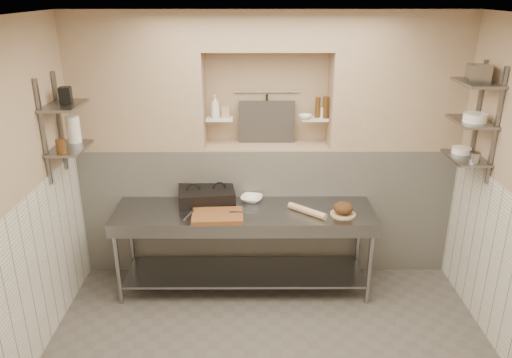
{
  "coord_description": "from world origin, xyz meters",
  "views": [
    {
      "loc": [
        -0.14,
        -3.36,
        2.98
      ],
      "look_at": [
        -0.12,
        0.9,
        1.35
      ],
      "focal_mm": 35.0,
      "sensor_mm": 36.0,
      "label": 1
    }
  ],
  "objects_px": {
    "panini_press": "(207,196)",
    "rolling_pin": "(307,211)",
    "bread_loaf": "(343,208)",
    "mixing_bowl": "(252,199)",
    "bowl_alcove": "(305,117)",
    "cutting_board": "(218,216)",
    "bottle_soap": "(215,107)",
    "jug_left": "(73,129)",
    "prep_table": "(244,234)"
  },
  "relations": [
    {
      "from": "panini_press",
      "to": "rolling_pin",
      "type": "height_order",
      "value": "panini_press"
    },
    {
      "from": "panini_press",
      "to": "bread_loaf",
      "type": "bearing_deg",
      "value": -20.17
    },
    {
      "from": "mixing_bowl",
      "to": "bowl_alcove",
      "type": "height_order",
      "value": "bowl_alcove"
    },
    {
      "from": "cutting_board",
      "to": "bottle_soap",
      "type": "height_order",
      "value": "bottle_soap"
    },
    {
      "from": "cutting_board",
      "to": "bread_loaf",
      "type": "xyz_separation_m",
      "value": [
        1.23,
        0.07,
        0.05
      ]
    },
    {
      "from": "cutting_board",
      "to": "bread_loaf",
      "type": "distance_m",
      "value": 1.23
    },
    {
      "from": "panini_press",
      "to": "cutting_board",
      "type": "bearing_deg",
      "value": -77.65
    },
    {
      "from": "bottle_soap",
      "to": "jug_left",
      "type": "bearing_deg",
      "value": -157.44
    },
    {
      "from": "panini_press",
      "to": "mixing_bowl",
      "type": "relative_size",
      "value": 2.74
    },
    {
      "from": "rolling_pin",
      "to": "bread_loaf",
      "type": "xyz_separation_m",
      "value": [
        0.35,
        -0.02,
        0.04
      ]
    },
    {
      "from": "bread_loaf",
      "to": "bowl_alcove",
      "type": "xyz_separation_m",
      "value": [
        -0.34,
        0.62,
        0.76
      ]
    },
    {
      "from": "prep_table",
      "to": "panini_press",
      "type": "xyz_separation_m",
      "value": [
        -0.39,
        0.2,
        0.33
      ]
    },
    {
      "from": "mixing_bowl",
      "to": "bottle_soap",
      "type": "relative_size",
      "value": 0.94
    },
    {
      "from": "rolling_pin",
      "to": "panini_press",
      "type": "bearing_deg",
      "value": 164.65
    },
    {
      "from": "rolling_pin",
      "to": "bread_loaf",
      "type": "height_order",
      "value": "bread_loaf"
    },
    {
      "from": "rolling_pin",
      "to": "bread_loaf",
      "type": "distance_m",
      "value": 0.35
    },
    {
      "from": "prep_table",
      "to": "jug_left",
      "type": "distance_m",
      "value": 1.94
    },
    {
      "from": "jug_left",
      "to": "panini_press",
      "type": "bearing_deg",
      "value": 8.62
    },
    {
      "from": "panini_press",
      "to": "rolling_pin",
      "type": "relative_size",
      "value": 1.42
    },
    {
      "from": "rolling_pin",
      "to": "bowl_alcove",
      "type": "distance_m",
      "value": 1.0
    },
    {
      "from": "cutting_board",
      "to": "bowl_alcove",
      "type": "xyz_separation_m",
      "value": [
        0.89,
        0.69,
        0.81
      ]
    },
    {
      "from": "panini_press",
      "to": "rolling_pin",
      "type": "distance_m",
      "value": 1.05
    },
    {
      "from": "bottle_soap",
      "to": "jug_left",
      "type": "relative_size",
      "value": 0.95
    },
    {
      "from": "rolling_pin",
      "to": "bowl_alcove",
      "type": "bearing_deg",
      "value": 89.12
    },
    {
      "from": "bread_loaf",
      "to": "jug_left",
      "type": "height_order",
      "value": "jug_left"
    },
    {
      "from": "bread_loaf",
      "to": "bowl_alcove",
      "type": "relative_size",
      "value": 1.43
    },
    {
      "from": "prep_table",
      "to": "cutting_board",
      "type": "relative_size",
      "value": 5.29
    },
    {
      "from": "mixing_bowl",
      "to": "jug_left",
      "type": "bearing_deg",
      "value": -172.45
    },
    {
      "from": "rolling_pin",
      "to": "jug_left",
      "type": "height_order",
      "value": "jug_left"
    },
    {
      "from": "prep_table",
      "to": "cutting_board",
      "type": "height_order",
      "value": "cutting_board"
    },
    {
      "from": "mixing_bowl",
      "to": "bread_loaf",
      "type": "xyz_separation_m",
      "value": [
        0.9,
        -0.34,
        0.05
      ]
    },
    {
      "from": "prep_table",
      "to": "mixing_bowl",
      "type": "bearing_deg",
      "value": 72.74
    },
    {
      "from": "prep_table",
      "to": "bowl_alcove",
      "type": "distance_m",
      "value": 1.37
    },
    {
      "from": "rolling_pin",
      "to": "cutting_board",
      "type": "bearing_deg",
      "value": -173.97
    },
    {
      "from": "prep_table",
      "to": "bottle_soap",
      "type": "xyz_separation_m",
      "value": [
        -0.3,
        0.56,
        1.19
      ]
    },
    {
      "from": "prep_table",
      "to": "jug_left",
      "type": "height_order",
      "value": "jug_left"
    },
    {
      "from": "jug_left",
      "to": "mixing_bowl",
      "type": "bearing_deg",
      "value": 7.55
    },
    {
      "from": "bowl_alcove",
      "to": "bread_loaf",
      "type": "bearing_deg",
      "value": -61.01
    },
    {
      "from": "jug_left",
      "to": "bread_loaf",
      "type": "bearing_deg",
      "value": -2.54
    },
    {
      "from": "panini_press",
      "to": "bowl_alcove",
      "type": "relative_size",
      "value": 4.49
    },
    {
      "from": "rolling_pin",
      "to": "mixing_bowl",
      "type": "bearing_deg",
      "value": 150.0
    },
    {
      "from": "bottle_soap",
      "to": "bowl_alcove",
      "type": "distance_m",
      "value": 0.94
    },
    {
      "from": "cutting_board",
      "to": "jug_left",
      "type": "height_order",
      "value": "jug_left"
    },
    {
      "from": "bottle_soap",
      "to": "bowl_alcove",
      "type": "bearing_deg",
      "value": -2.34
    },
    {
      "from": "bottle_soap",
      "to": "jug_left",
      "type": "height_order",
      "value": "bottle_soap"
    },
    {
      "from": "mixing_bowl",
      "to": "rolling_pin",
      "type": "relative_size",
      "value": 0.52
    },
    {
      "from": "prep_table",
      "to": "panini_press",
      "type": "distance_m",
      "value": 0.55
    },
    {
      "from": "cutting_board",
      "to": "bowl_alcove",
      "type": "relative_size",
      "value": 3.58
    },
    {
      "from": "prep_table",
      "to": "rolling_pin",
      "type": "relative_size",
      "value": 6.0
    },
    {
      "from": "bottle_soap",
      "to": "bowl_alcove",
      "type": "height_order",
      "value": "bottle_soap"
    }
  ]
}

